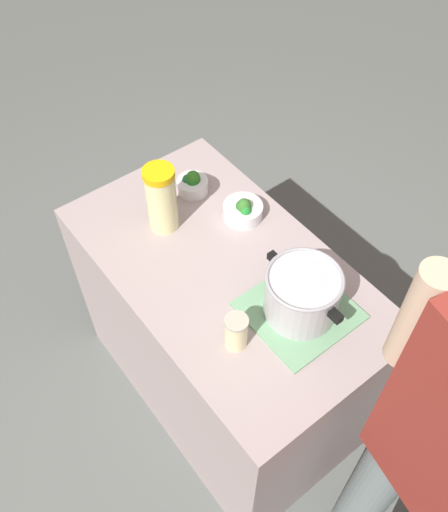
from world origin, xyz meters
TOP-DOWN VIEW (x-y plane):
  - ground_plane at (0.00, 0.00)m, footprint 8.00×8.00m
  - counter_slab at (0.00, 0.00)m, footprint 1.11×0.64m
  - dish_cloth at (0.27, 0.07)m, footprint 0.29×0.30m
  - cooking_pot at (0.27, 0.07)m, footprint 0.29×0.22m
  - lemonade_pitcher at (-0.26, -0.05)m, footprint 0.10×0.10m
  - mason_jar at (0.24, -0.14)m, footprint 0.07×0.07m
  - broccoli_bowl_front at (-0.13, 0.18)m, footprint 0.14×0.14m
  - broccoli_bowl_center at (-0.34, 0.12)m, footprint 0.11×0.11m
  - person_cook at (0.83, 0.02)m, footprint 0.50×0.26m

SIDE VIEW (x-z plane):
  - ground_plane at x=0.00m, z-range 0.00..0.00m
  - counter_slab at x=0.00m, z-range 0.00..0.85m
  - dish_cloth at x=0.27m, z-range 0.85..0.86m
  - broccoli_bowl_front at x=-0.13m, z-range 0.84..0.93m
  - broccoli_bowl_center at x=-0.34m, z-range 0.84..0.93m
  - person_cook at x=0.83m, z-range 0.09..1.74m
  - mason_jar at x=0.24m, z-range 0.85..0.97m
  - cooking_pot at x=0.27m, z-range 0.86..1.02m
  - lemonade_pitcher at x=-0.26m, z-range 0.85..1.10m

